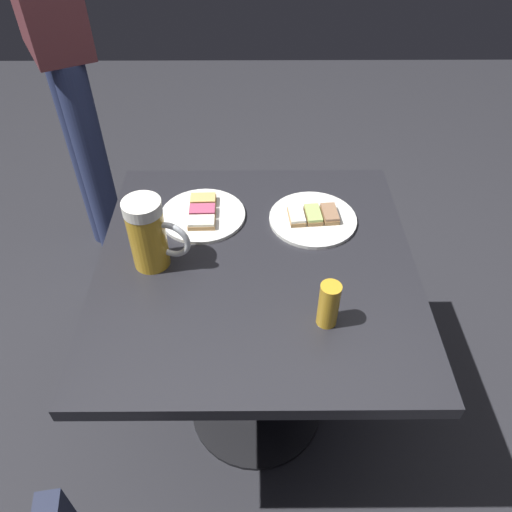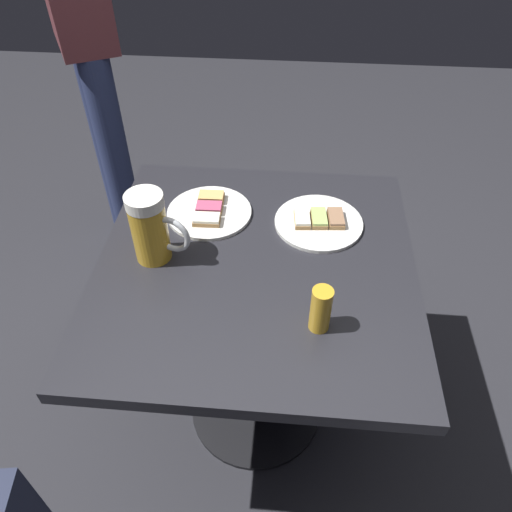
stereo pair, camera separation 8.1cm
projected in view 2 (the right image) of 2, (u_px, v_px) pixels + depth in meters
ground_plane at (256, 407)px, 1.71m from camera, size 6.00×6.00×0.00m
cafe_table at (256, 299)px, 1.32m from camera, size 0.79×0.81×0.70m
plate_near at (319, 221)px, 1.32m from camera, size 0.24×0.24×0.03m
plate_far at (209, 211)px, 1.35m from camera, size 0.23×0.23×0.03m
beer_mug at (151, 228)px, 1.17m from camera, size 0.15×0.09×0.19m
beer_glass_small at (321, 309)px, 1.04m from camera, size 0.05×0.05×0.11m
patron_standing at (80, 18)px, 1.64m from camera, size 0.31×0.37×1.72m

